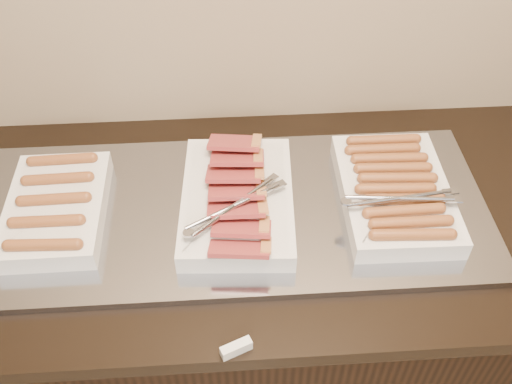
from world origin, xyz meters
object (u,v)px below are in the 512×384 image
(warming_tray, at_px, (232,211))
(counter, at_px, (233,316))
(dish_center, at_px, (237,199))
(dish_right, at_px, (395,192))
(dish_left, at_px, (56,208))

(warming_tray, bearing_deg, counter, 180.00)
(dish_center, bearing_deg, dish_right, 3.31)
(dish_left, bearing_deg, counter, -0.38)
(dish_right, bearing_deg, dish_center, -179.14)
(counter, bearing_deg, dish_center, -9.25)
(dish_center, bearing_deg, warming_tray, 166.40)
(dish_left, xyz_separation_m, dish_right, (0.78, -0.00, 0.00))
(dish_center, relative_size, dish_right, 1.10)
(counter, distance_m, dish_right, 0.64)
(warming_tray, bearing_deg, dish_center, -16.91)
(counter, relative_size, warming_tray, 1.72)
(dish_left, bearing_deg, warming_tray, -0.38)
(counter, bearing_deg, dish_left, 180.00)
(warming_tray, distance_m, dish_right, 0.38)
(dish_left, distance_m, dish_right, 0.78)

